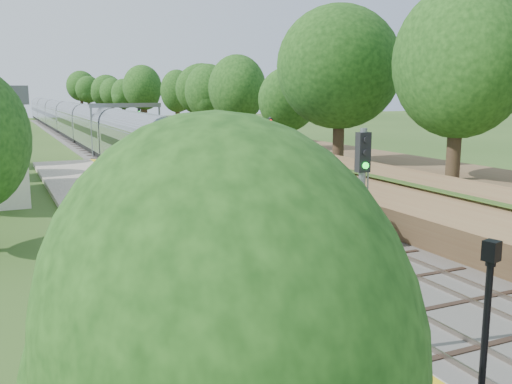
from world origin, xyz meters
name	(u,v)px	position (x,y,z in m)	size (l,w,h in m)	color
ground	(436,343)	(0.00, 0.00, 0.00)	(320.00, 320.00, 0.00)	#2D4C19
trackbed	(115,151)	(2.00, 60.00, 0.07)	(9.50, 170.00, 0.28)	#4C4944
platform	(144,236)	(-5.20, 16.00, 0.19)	(6.40, 68.00, 0.38)	gray
yellow_stripe	(196,227)	(-2.35, 16.00, 0.39)	(0.55, 68.00, 0.01)	gold
embankment	(178,134)	(10.35, 60.00, 1.95)	(10.64, 170.00, 11.70)	brown
signal_gantry	(126,115)	(2.47, 54.99, 4.82)	(8.40, 0.38, 6.20)	slate
trees_behind_platform	(11,150)	(-11.17, 20.67, 4.53)	(7.82, 53.32, 7.21)	#332316
train	(74,124)	(0.00, 82.07, 2.34)	(3.13, 146.97, 4.61)	black
lamppost_mid	(483,360)	(-3.42, -4.93, 2.38)	(0.44, 0.44, 4.47)	black
lamppost_far	(176,196)	(-3.61, 15.35, 2.33)	(0.43, 0.43, 4.36)	black
signal_platform	(361,216)	(-2.90, 0.11, 4.26)	(0.37, 0.29, 6.32)	slate
signal_farside	(270,148)	(6.20, 24.25, 3.60)	(0.31, 0.25, 5.69)	slate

